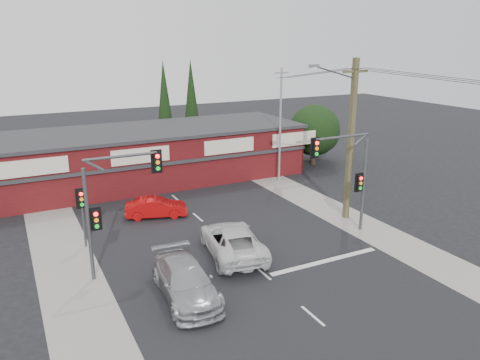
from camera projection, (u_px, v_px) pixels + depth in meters
name	position (u px, v px, depth m)	size (l,w,h in m)	color
ground	(252.00, 264.00, 23.90)	(120.00, 120.00, 0.00)	black
road_strip	(212.00, 230.00, 28.17)	(14.00, 70.00, 0.01)	black
verge_left	(64.00, 258.00, 24.47)	(3.00, 70.00, 0.02)	gray
verge_right	(326.00, 208.00, 31.87)	(3.00, 70.00, 0.02)	gray
stop_line	(325.00, 261.00, 24.14)	(6.50, 0.35, 0.01)	silver
white_suv	(232.00, 241.00, 24.73)	(2.64, 5.72, 1.59)	silver
silver_suv	(186.00, 281.00, 20.59)	(2.18, 5.35, 1.55)	#A1A3A6
red_sedan	(156.00, 207.00, 30.08)	(1.36, 3.91, 1.29)	#B70B0C
lane_dashes	(186.00, 207.00, 31.95)	(0.12, 56.46, 0.01)	silver
shop_building	(140.00, 155.00, 37.36)	(27.30, 8.40, 4.22)	#4B0F11
tree_cluster	(313.00, 133.00, 42.65)	(5.90, 5.10, 5.50)	#2D2116
conifer_near	(164.00, 101.00, 44.35)	(1.80, 1.80, 9.25)	#2D2116
conifer_far	(191.00, 97.00, 47.58)	(1.80, 1.80, 9.25)	#2D2116
traffic_mast_left	(110.00, 198.00, 21.69)	(3.77, 0.27, 5.97)	#47494C
traffic_mast_right	(350.00, 169.00, 26.61)	(3.96, 0.27, 5.97)	#47494C
pedestal_signal	(82.00, 206.00, 25.21)	(0.55, 0.27, 3.38)	#47494C
utility_pole	(349.00, 135.00, 28.55)	(4.38, 0.59, 10.00)	brown
steel_pole	(280.00, 123.00, 36.72)	(1.20, 0.16, 9.00)	gray
power_lines	(429.00, 81.00, 22.89)	(2.01, 29.00, 1.22)	black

